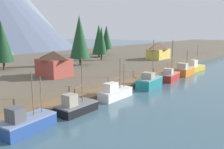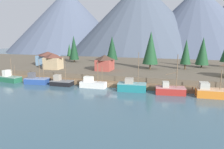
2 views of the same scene
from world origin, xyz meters
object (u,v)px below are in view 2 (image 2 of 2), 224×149
(house_red, at_px, (105,62))
(conifer_mid_right, at_px, (186,52))
(fishing_boat_teal, at_px, (132,86))
(conifer_back_left, at_px, (203,51))
(fishing_boat_black, at_px, (61,82))
(conifer_near_right, at_px, (112,48))
(conifer_mid_left, at_px, (69,50))
(conifer_centre, at_px, (74,48))
(fishing_boat_blue, at_px, (36,80))
(fishing_boat_white, at_px, (93,84))
(fishing_boat_orange, at_px, (212,92))
(house_blue, at_px, (48,58))
(house_tan, at_px, (53,61))
(fishing_boat_green, at_px, (10,78))
(fishing_boat_red, at_px, (170,90))
(conifer_near_left, at_px, (151,48))

(house_red, xyz_separation_m, conifer_mid_right, (26.40, 10.25, 3.51))
(fishing_boat_teal, xyz_separation_m, conifer_back_left, (20.00, 32.08, 7.41))
(fishing_boat_black, distance_m, conifer_near_right, 32.65)
(house_red, height_order, conifer_mid_left, conifer_mid_left)
(fishing_boat_black, xyz_separation_m, conifer_mid_right, (34.36, 25.27, 7.72))
(fishing_boat_black, xyz_separation_m, conifer_centre, (-13.35, 33.34, 8.17))
(fishing_boat_blue, xyz_separation_m, conifer_near_right, (13.80, 31.36, 8.21))
(fishing_boat_white, xyz_separation_m, fishing_boat_orange, (29.48, -0.45, 0.16))
(house_red, bearing_deg, conifer_mid_left, 137.17)
(house_blue, xyz_separation_m, conifer_centre, (5.43, 12.15, 3.85))
(house_tan, distance_m, conifer_mid_left, 30.35)
(conifer_centre, bearing_deg, conifer_mid_left, 131.07)
(fishing_boat_white, xyz_separation_m, house_tan, (-19.98, 11.76, 4.30))
(fishing_boat_green, xyz_separation_m, house_blue, (-0.73, 21.48, 4.14))
(fishing_boat_red, distance_m, fishing_boat_orange, 9.15)
(fishing_boat_red, relative_size, house_blue, 1.28)
(fishing_boat_blue, relative_size, fishing_boat_white, 1.00)
(conifer_back_left, bearing_deg, conifer_mid_right, -133.09)
(fishing_boat_blue, distance_m, conifer_mid_right, 50.24)
(fishing_boat_black, relative_size, fishing_boat_white, 1.11)
(fishing_boat_blue, bearing_deg, conifer_near_left, 29.69)
(fishing_boat_teal, relative_size, conifer_back_left, 0.88)
(fishing_boat_black, xyz_separation_m, conifer_mid_left, (-19.89, 40.84, 6.56))
(conifer_mid_right, bearing_deg, conifer_mid_left, 163.98)
(house_blue, xyz_separation_m, conifer_mid_right, (53.15, 4.08, 3.39))
(house_tan, xyz_separation_m, conifer_near_left, (32.90, 10.41, 4.66))
(house_blue, distance_m, conifer_near_right, 26.59)
(fishing_boat_blue, bearing_deg, fishing_boat_white, -4.97)
(conifer_near_left, bearing_deg, house_blue, -178.19)
(fishing_boat_red, bearing_deg, fishing_boat_white, 171.16)
(fishing_boat_white, distance_m, conifer_back_left, 44.86)
(house_red, height_order, conifer_near_right, conifer_near_right)
(fishing_boat_white, height_order, conifer_centre, conifer_centre)
(fishing_boat_red, bearing_deg, fishing_boat_teal, 172.53)
(house_blue, bearing_deg, fishing_boat_white, -36.38)
(fishing_boat_white, height_order, conifer_mid_right, conifer_mid_right)
(fishing_boat_black, bearing_deg, fishing_boat_teal, -2.88)
(conifer_near_right, xyz_separation_m, conifer_centre, (-18.93, 2.26, -0.15))
(fishing_boat_green, relative_size, conifer_near_left, 0.56)
(house_tan, height_order, conifer_mid_left, conifer_mid_left)
(house_blue, bearing_deg, conifer_mid_left, 93.21)
(fishing_boat_blue, bearing_deg, fishing_boat_orange, -6.71)
(conifer_near_left, bearing_deg, fishing_boat_black, -134.97)
(house_red, bearing_deg, house_tan, -170.92)
(fishing_boat_orange, bearing_deg, fishing_boat_green, 177.02)
(house_blue, distance_m, house_tan, 12.36)
(house_red, bearing_deg, conifer_back_left, 27.34)
(conifer_mid_right, bearing_deg, house_tan, -163.60)
(fishing_boat_white, xyz_separation_m, house_red, (-1.58, 14.70, 4.09))
(house_red, relative_size, conifer_near_right, 0.56)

